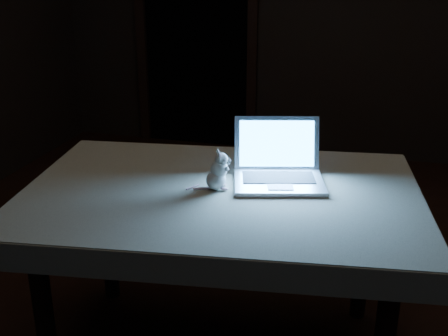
% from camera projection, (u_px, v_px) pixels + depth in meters
% --- Properties ---
extents(floor, '(5.00, 5.00, 0.00)m').
position_uv_depth(floor, '(259.00, 331.00, 2.53)').
color(floor, black).
rests_on(floor, ground).
extents(doorway, '(1.06, 0.36, 2.13)m').
position_uv_depth(doorway, '(196.00, 21.00, 4.67)').
color(doorway, black).
rests_on(doorway, back_wall).
extents(table, '(1.50, 1.07, 0.75)m').
position_uv_depth(table, '(221.00, 276.00, 2.27)').
color(table, black).
rests_on(table, floor).
extents(tablecloth, '(1.73, 1.42, 0.10)m').
position_uv_depth(tablecloth, '(226.00, 197.00, 2.19)').
color(tablecloth, '#BEB89F').
rests_on(tablecloth, table).
extents(laptop, '(0.41, 0.38, 0.23)m').
position_uv_depth(laptop, '(280.00, 157.00, 2.13)').
color(laptop, silver).
rests_on(laptop, tablecloth).
extents(plush_mouse, '(0.15, 0.15, 0.15)m').
position_uv_depth(plush_mouse, '(216.00, 170.00, 2.11)').
color(plush_mouse, silver).
rests_on(plush_mouse, tablecloth).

